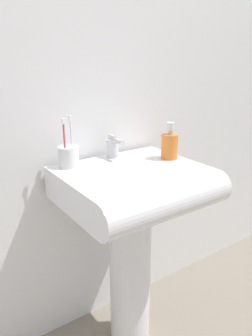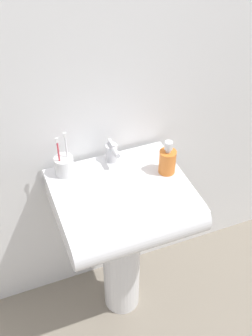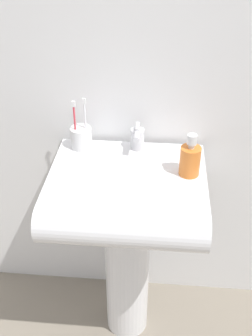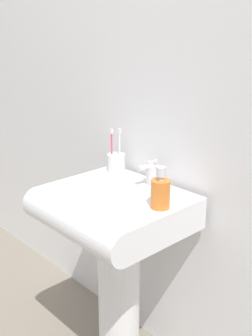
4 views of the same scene
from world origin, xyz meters
TOP-DOWN VIEW (x-y plane):
  - ground_plane at (0.00, 0.00)m, footprint 6.00×6.00m
  - wall_back at (0.00, 0.25)m, footprint 5.00×0.05m
  - sink_pedestal at (0.00, 0.00)m, footprint 0.17×0.17m
  - sink_basin at (0.00, -0.05)m, footprint 0.52×0.47m
  - faucet at (0.02, 0.15)m, footprint 0.05×0.10m
  - toothbrush_cup at (-0.18, 0.15)m, footprint 0.08×0.08m
  - soap_bottle at (0.20, 0.01)m, footprint 0.07×0.07m

SIDE VIEW (x-z plane):
  - ground_plane at x=0.00m, z-range 0.00..0.00m
  - sink_pedestal at x=0.00m, z-range 0.00..0.68m
  - sink_basin at x=0.00m, z-range 0.68..0.80m
  - toothbrush_cup at x=-0.18m, z-range 0.74..0.94m
  - faucet at x=0.02m, z-range 0.80..0.89m
  - soap_bottle at x=0.20m, z-range 0.78..0.93m
  - wall_back at x=0.00m, z-range 0.00..2.40m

